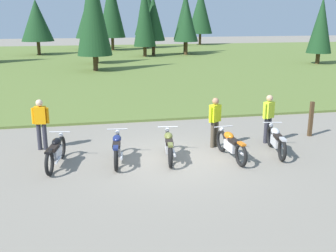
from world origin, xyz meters
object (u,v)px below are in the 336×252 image
object	(u,v)px
motorcycle_orange	(231,145)
motorcycle_navy	(117,148)
motorcycle_olive	(169,145)
rider_in_hivis_vest	(215,119)
rider_near_row_end	(41,121)
motorcycle_black	(56,152)
trail_marker_post	(311,119)
rider_checking_bike	(268,116)
motorcycle_silver	(276,140)

from	to	relation	value
motorcycle_orange	motorcycle_navy	bearing A→B (deg)	173.86
motorcycle_olive	motorcycle_orange	distance (m)	1.89
rider_in_hivis_vest	rider_near_row_end	world-z (taller)	same
motorcycle_black	motorcycle_navy	world-z (taller)	same
motorcycle_black	rider_near_row_end	bearing A→B (deg)	108.20
motorcycle_navy	motorcycle_olive	world-z (taller)	same
rider_in_hivis_vest	trail_marker_post	distance (m)	3.84
rider_in_hivis_vest	rider_checking_bike	distance (m)	1.93
motorcycle_orange	motorcycle_silver	bearing A→B (deg)	5.74
motorcycle_olive	rider_checking_bike	distance (m)	3.82
motorcycle_orange	rider_in_hivis_vest	bearing A→B (deg)	96.78
motorcycle_black	motorcycle_orange	distance (m)	5.21
motorcycle_silver	rider_in_hivis_vest	distance (m)	2.06
motorcycle_navy	motorcycle_olive	xyz separation A→B (m)	(1.56, -0.06, 0.00)
motorcycle_black	rider_checking_bike	xyz separation A→B (m)	(6.99, 0.86, 0.51)
motorcycle_olive	rider_in_hivis_vest	world-z (taller)	rider_in_hivis_vest
motorcycle_silver	rider_checking_bike	distance (m)	1.24
motorcycle_silver	motorcycle_black	bearing A→B (deg)	177.90
motorcycle_black	trail_marker_post	distance (m)	8.95
motorcycle_olive	motorcycle_silver	size ratio (longest dim) A/B	1.01
motorcycle_navy	rider_in_hivis_vest	distance (m)	3.43
rider_near_row_end	motorcycle_silver	bearing A→B (deg)	-14.43
motorcycle_navy	trail_marker_post	world-z (taller)	trail_marker_post
motorcycle_olive	trail_marker_post	bearing A→B (deg)	13.94
motorcycle_silver	motorcycle_navy	bearing A→B (deg)	177.58
motorcycle_navy	motorcycle_orange	size ratio (longest dim) A/B	1.00
motorcycle_black	motorcycle_orange	xyz separation A→B (m)	(5.20, -0.41, 0.00)
motorcycle_black	rider_in_hivis_vest	world-z (taller)	rider_in_hivis_vest
rider_in_hivis_vest	motorcycle_black	bearing A→B (deg)	-171.28
motorcycle_olive	rider_in_hivis_vest	xyz separation A→B (m)	(1.73, 0.87, 0.51)
motorcycle_navy	rider_near_row_end	size ratio (longest dim) A/B	1.26
motorcycle_orange	rider_near_row_end	bearing A→B (deg)	160.44
motorcycle_navy	rider_in_hivis_vest	size ratio (longest dim) A/B	1.26
motorcycle_orange	rider_in_hivis_vest	world-z (taller)	rider_in_hivis_vest
rider_near_row_end	motorcycle_black	bearing A→B (deg)	-71.80
motorcycle_black	rider_in_hivis_vest	bearing A→B (deg)	8.72
motorcycle_silver	rider_in_hivis_vest	bearing A→B (deg)	149.08
rider_checking_bike	rider_in_hivis_vest	bearing A→B (deg)	-177.36
motorcycle_black	motorcycle_olive	world-z (taller)	same
motorcycle_black	rider_in_hivis_vest	size ratio (longest dim) A/B	1.25
motorcycle_silver	rider_checking_bike	world-z (taller)	rider_checking_bike
rider_near_row_end	rider_checking_bike	world-z (taller)	same
motorcycle_black	rider_in_hivis_vest	xyz separation A→B (m)	(5.06, 0.78, 0.51)
motorcycle_black	motorcycle_silver	world-z (taller)	same
motorcycle_silver	rider_checking_bike	bearing A→B (deg)	78.67
motorcycle_olive	rider_checking_bike	xyz separation A→B (m)	(3.66, 0.96, 0.51)
motorcycle_silver	rider_near_row_end	world-z (taller)	rider_near_row_end
rider_near_row_end	trail_marker_post	distance (m)	9.40
motorcycle_silver	trail_marker_post	xyz separation A→B (m)	(2.09, 1.53, 0.20)
motorcycle_black	motorcycle_orange	size ratio (longest dim) A/B	0.99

